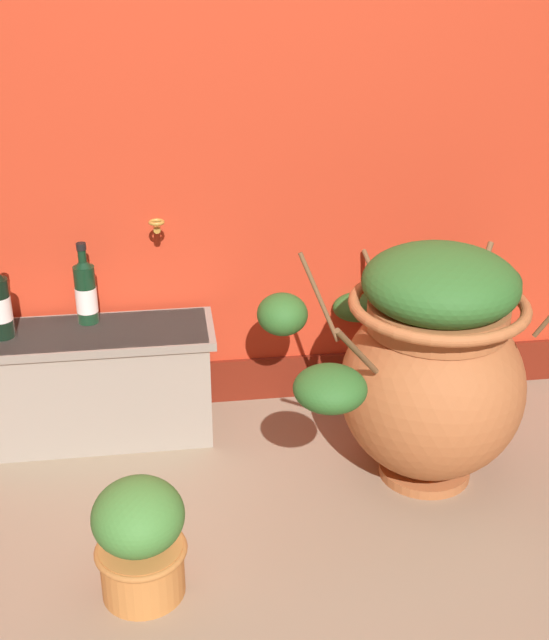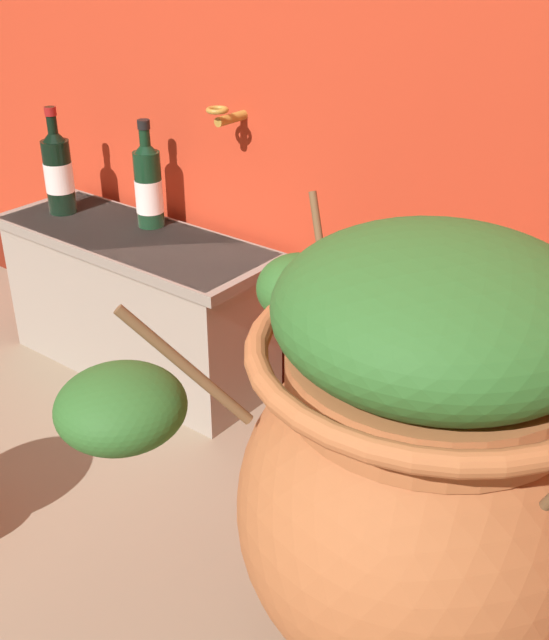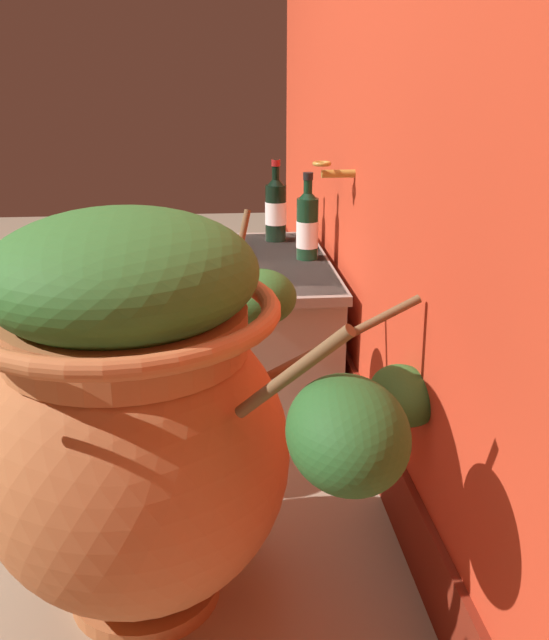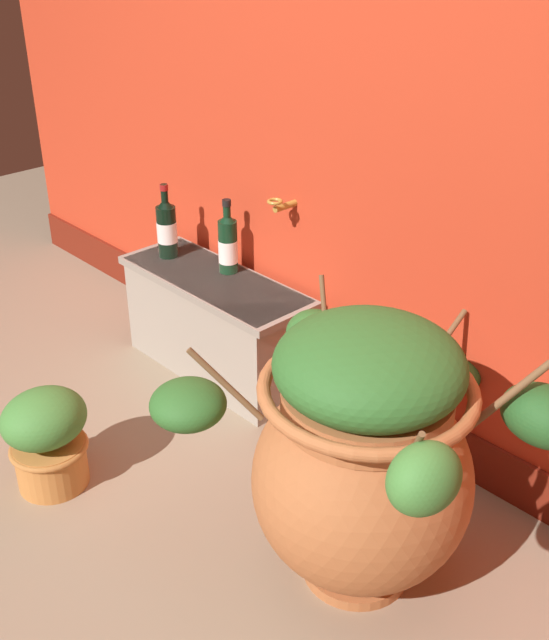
% 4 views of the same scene
% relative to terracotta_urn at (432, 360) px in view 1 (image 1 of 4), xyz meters
% --- Properties ---
extents(ground_plane, '(7.00, 7.00, 0.00)m').
position_rel_terracotta_urn_xyz_m(ground_plane, '(-0.56, -0.52, -0.43)').
color(ground_plane, gray).
extents(back_wall, '(4.40, 0.33, 2.60)m').
position_rel_terracotta_urn_xyz_m(back_wall, '(-0.56, 0.68, 0.86)').
color(back_wall, red).
rests_on(back_wall, ground_plane).
extents(terracotta_urn, '(0.97, 1.01, 0.81)m').
position_rel_terracotta_urn_xyz_m(terracotta_urn, '(0.00, 0.00, 0.00)').
color(terracotta_urn, '#B26638').
rests_on(terracotta_urn, ground_plane).
extents(stone_ledge, '(0.86, 0.31, 0.42)m').
position_rel_terracotta_urn_xyz_m(stone_ledge, '(-1.10, 0.39, -0.21)').
color(stone_ledge, '#9E9384').
rests_on(stone_ledge, ground_plane).
extents(wine_bottle_left, '(0.08, 0.08, 0.30)m').
position_rel_terracotta_urn_xyz_m(wine_bottle_left, '(-1.11, 0.47, 0.11)').
color(wine_bottle_left, black).
rests_on(wine_bottle_left, stone_ledge).
extents(potted_shrub, '(0.26, 0.28, 0.35)m').
position_rel_terracotta_urn_xyz_m(potted_shrub, '(-0.94, -0.45, -0.24)').
color(potted_shrub, '#CC7F3D').
rests_on(potted_shrub, ground_plane).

